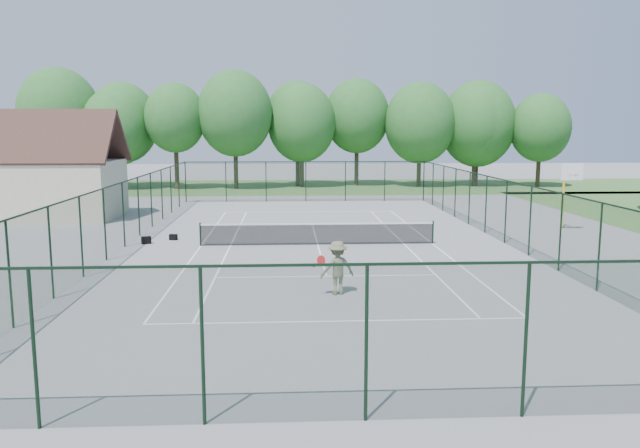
{
  "coord_description": "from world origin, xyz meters",
  "views": [
    {
      "loc": [
        -1.44,
        -28.96,
        5.42
      ],
      "look_at": [
        0.0,
        -2.0,
        1.3
      ],
      "focal_mm": 35.0,
      "sensor_mm": 36.0,
      "label": 1
    }
  ],
  "objects_px": {
    "basketball_goal": "(568,183)",
    "tennis_player": "(337,268)",
    "sports_bag_a": "(146,240)",
    "tennis_net": "(318,233)"
  },
  "relations": [
    {
      "from": "sports_bag_a",
      "to": "tennis_player",
      "type": "relative_size",
      "value": 0.23
    },
    {
      "from": "sports_bag_a",
      "to": "tennis_player",
      "type": "distance_m",
      "value": 12.78
    },
    {
      "from": "sports_bag_a",
      "to": "tennis_net",
      "type": "bearing_deg",
      "value": -27.61
    },
    {
      "from": "tennis_net",
      "to": "sports_bag_a",
      "type": "distance_m",
      "value": 8.21
    },
    {
      "from": "basketball_goal",
      "to": "tennis_player",
      "type": "xyz_separation_m",
      "value": [
        -13.38,
        -12.45,
        -1.68
      ]
    },
    {
      "from": "tennis_net",
      "to": "tennis_player",
      "type": "height_order",
      "value": "tennis_player"
    },
    {
      "from": "basketball_goal",
      "to": "tennis_player",
      "type": "bearing_deg",
      "value": -137.06
    },
    {
      "from": "basketball_goal",
      "to": "sports_bag_a",
      "type": "distance_m",
      "value": 22.06
    },
    {
      "from": "basketball_goal",
      "to": "sports_bag_a",
      "type": "relative_size",
      "value": 8.33
    },
    {
      "from": "sports_bag_a",
      "to": "tennis_player",
      "type": "height_order",
      "value": "tennis_player"
    }
  ]
}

